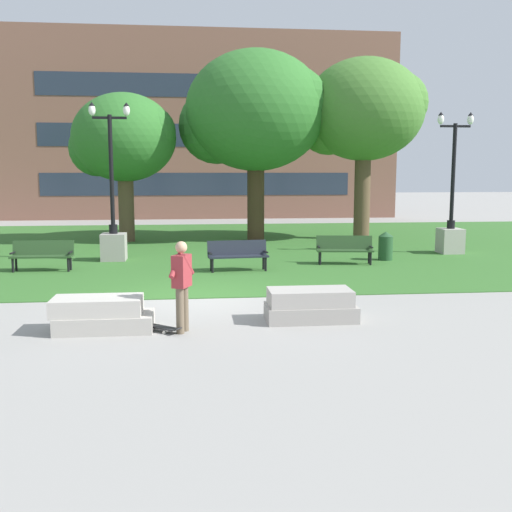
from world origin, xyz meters
TOP-DOWN VIEW (x-y plane):
  - ground_plane at (0.00, 0.00)m, footprint 140.00×140.00m
  - grass_lawn at (0.00, 10.00)m, footprint 40.00×20.00m
  - concrete_block_center at (-1.83, -2.66)m, footprint 1.86×0.90m
  - concrete_block_left at (2.23, -2.31)m, footprint 1.80×0.90m
  - person_skateboarder at (-0.32, -2.93)m, footprint 0.49×0.55m
  - skateboard at (-0.76, -2.81)m, footprint 0.91×0.81m
  - park_bench_near_left at (4.76, 4.83)m, footprint 1.85×0.77m
  - park_bench_near_right at (-4.60, 4.46)m, footprint 1.81×0.56m
  - park_bench_far_right at (1.23, 3.86)m, footprint 1.84×0.69m
  - lamp_post_center at (-2.74, 6.41)m, footprint 1.32×0.80m
  - lamp_post_left at (9.24, 6.92)m, footprint 1.32×0.80m
  - tree_far_right at (-2.95, 12.02)m, footprint 4.54×4.32m
  - tree_near_right at (2.56, 12.03)m, footprint 6.27×5.98m
  - tree_far_left at (7.24, 11.80)m, footprint 5.39×5.14m
  - trash_bin at (6.35, 5.51)m, footprint 0.49×0.49m
  - building_facade_distant at (0.25, 24.50)m, footprint 25.63×1.03m

SIDE VIEW (x-z plane):
  - ground_plane at x=0.00m, z-range 0.00..0.00m
  - grass_lawn at x=0.00m, z-range 0.00..0.02m
  - skateboard at x=-0.76m, z-range 0.02..0.15m
  - concrete_block_center at x=-1.83m, z-range -0.01..0.63m
  - concrete_block_left at x=2.23m, z-range -0.01..0.63m
  - trash_bin at x=6.35m, z-range 0.02..0.98m
  - park_bench_near_left at x=4.76m, z-range 0.09..0.99m
  - park_bench_near_right at x=-4.60m, z-range 0.09..0.99m
  - park_bench_far_right at x=1.23m, z-range 0.09..0.99m
  - person_skateboarder at x=-0.32m, z-range 0.12..1.83m
  - lamp_post_left at x=9.24m, z-range -1.48..3.57m
  - lamp_post_center at x=-2.74m, z-range -1.53..3.66m
  - tree_far_right at x=-2.95m, z-range 1.21..7.41m
  - tree_near_right at x=2.56m, z-range 1.42..9.48m
  - tree_far_left at x=7.24m, z-range 1.64..9.42m
  - building_facade_distant at x=0.25m, z-range -0.01..11.67m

